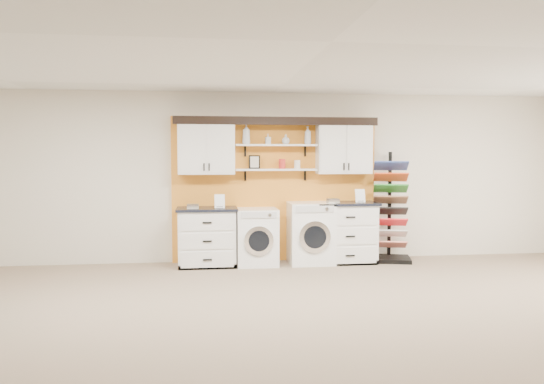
{
  "coord_description": "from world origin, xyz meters",
  "views": [
    {
      "loc": [
        -1.15,
        -4.79,
        1.78
      ],
      "look_at": [
        -0.26,
        2.3,
        1.27
      ],
      "focal_mm": 35.0,
      "sensor_mm": 36.0,
      "label": 1
    }
  ],
  "objects": [
    {
      "name": "base_cabinet_right",
      "position": [
        1.13,
        3.64,
        0.5
      ],
      "size": [
        1.02,
        0.66,
        1.0
      ],
      "color": "white",
      "rests_on": "floor"
    },
    {
      "name": "washer",
      "position": [
        -0.34,
        3.64,
        0.46
      ],
      "size": [
        0.65,
        0.71,
        0.91
      ],
      "color": "white",
      "rests_on": "floor"
    },
    {
      "name": "soap_bottle_c",
      "position": [
        0.16,
        3.8,
        2.03
      ],
      "size": [
        0.18,
        0.18,
        0.16
      ],
      "primitive_type": "imported",
      "rotation": [
        0.0,
        0.0,
        2.29
      ],
      "color": "silver",
      "rests_on": "shelf_upper"
    },
    {
      "name": "base_cabinet_left",
      "position": [
        -1.13,
        3.64,
        0.47
      ],
      "size": [
        0.95,
        0.66,
        0.93
      ],
      "color": "white",
      "rests_on": "floor"
    },
    {
      "name": "picture_frame",
      "position": [
        -0.35,
        3.85,
        1.66
      ],
      "size": [
        0.18,
        0.02,
        0.22
      ],
      "color": "black",
      "rests_on": "shelf_lower"
    },
    {
      "name": "shelf_lower",
      "position": [
        0.0,
        3.8,
        1.53
      ],
      "size": [
        1.32,
        0.28,
        0.03
      ],
      "primitive_type": "cube",
      "color": "white",
      "rests_on": "wall_back"
    },
    {
      "name": "soap_bottle_d",
      "position": [
        0.53,
        3.8,
        2.09
      ],
      "size": [
        0.15,
        0.15,
        0.29
      ],
      "primitive_type": "imported",
      "rotation": [
        0.0,
        0.0,
        -2.74
      ],
      "color": "silver",
      "rests_on": "shelf_upper"
    },
    {
      "name": "upper_cabinet_right",
      "position": [
        1.13,
        3.79,
        1.88
      ],
      "size": [
        0.9,
        0.35,
        0.84
      ],
      "color": "white",
      "rests_on": "wall_back"
    },
    {
      "name": "crown_molding",
      "position": [
        0.0,
        3.81,
        2.33
      ],
      "size": [
        3.3,
        0.41,
        0.13
      ],
      "color": "black",
      "rests_on": "wall_back"
    },
    {
      "name": "wall_back",
      "position": [
        0.0,
        4.0,
        1.4
      ],
      "size": [
        10.0,
        0.0,
        10.0
      ],
      "primitive_type": "plane",
      "rotation": [
        1.57,
        0.0,
        0.0
      ],
      "color": "beige",
      "rests_on": "floor"
    },
    {
      "name": "shelf_upper",
      "position": [
        0.0,
        3.8,
        1.93
      ],
      "size": [
        1.32,
        0.28,
        0.03
      ],
      "primitive_type": "cube",
      "color": "white",
      "rests_on": "wall_back"
    },
    {
      "name": "sample_rack",
      "position": [
        1.91,
        3.68,
        0.56
      ],
      "size": [
        0.78,
        0.7,
        1.82
      ],
      "rotation": [
        0.0,
        0.0,
        -0.26
      ],
      "color": "black",
      "rests_on": "floor"
    },
    {
      "name": "canister_red",
      "position": [
        0.1,
        3.8,
        1.62
      ],
      "size": [
        0.11,
        0.11,
        0.16
      ],
      "primitive_type": "cylinder",
      "color": "red",
      "rests_on": "shelf_lower"
    },
    {
      "name": "upper_cabinet_left",
      "position": [
        -1.13,
        3.79,
        1.88
      ],
      "size": [
        0.9,
        0.35,
        0.84
      ],
      "color": "white",
      "rests_on": "wall_back"
    },
    {
      "name": "accent_panel",
      "position": [
        0.0,
        3.96,
        1.2
      ],
      "size": [
        3.4,
        0.07,
        2.4
      ],
      "primitive_type": "cube",
      "color": "orange",
      "rests_on": "wall_back"
    },
    {
      "name": "soap_bottle_a",
      "position": [
        -0.49,
        3.8,
        2.11
      ],
      "size": [
        0.13,
        0.14,
        0.33
      ],
      "primitive_type": "imported",
      "rotation": [
        0.0,
        0.0,
        -0.07
      ],
      "color": "silver",
      "rests_on": "shelf_upper"
    },
    {
      "name": "ceiling",
      "position": [
        0.0,
        0.0,
        2.8
      ],
      "size": [
        10.0,
        10.0,
        0.0
      ],
      "primitive_type": "plane",
      "rotation": [
        3.14,
        0.0,
        0.0
      ],
      "color": "white",
      "rests_on": "wall_back"
    },
    {
      "name": "canister_cream",
      "position": [
        0.35,
        3.8,
        1.61
      ],
      "size": [
        0.1,
        0.1,
        0.14
      ],
      "primitive_type": "cylinder",
      "color": "silver",
      "rests_on": "shelf_lower"
    },
    {
      "name": "dryer",
      "position": [
        0.55,
        3.64,
        0.5
      ],
      "size": [
        0.71,
        0.71,
        1.0
      ],
      "color": "white",
      "rests_on": "floor"
    },
    {
      "name": "soap_bottle_b",
      "position": [
        -0.13,
        3.8,
        2.03
      ],
      "size": [
        0.09,
        0.09,
        0.17
      ],
      "primitive_type": "imported",
      "rotation": [
        0.0,
        0.0,
        3.29
      ],
      "color": "silver",
      "rests_on": "shelf_upper"
    },
    {
      "name": "floor",
      "position": [
        0.0,
        0.0,
        0.0
      ],
      "size": [
        10.0,
        10.0,
        0.0
      ],
      "primitive_type": "plane",
      "color": "gray",
      "rests_on": "ground"
    }
  ]
}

